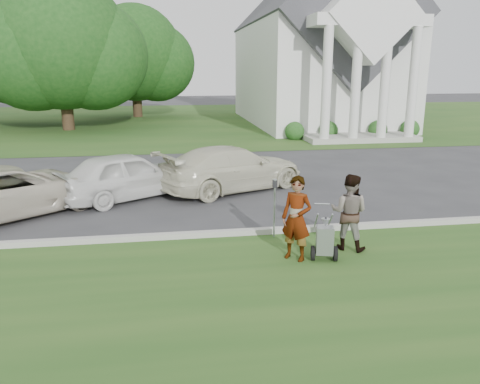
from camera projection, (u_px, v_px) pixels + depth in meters
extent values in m
plane|color=#333335|center=(243.00, 244.00, 10.78)|extent=(120.00, 120.00, 0.00)
cube|color=#224919|center=(272.00, 307.00, 7.92)|extent=(80.00, 7.00, 0.01)
cube|color=#224919|center=(188.00, 120.00, 36.57)|extent=(80.00, 30.00, 0.01)
cube|color=#9E9E93|center=(240.00, 233.00, 11.29)|extent=(80.00, 0.18, 0.15)
cube|color=white|center=(312.00, 74.00, 34.14)|extent=(9.00, 16.00, 7.00)
cube|color=#38383D|center=(314.00, 23.00, 33.25)|extent=(9.19, 17.00, 9.19)
cube|color=#9E9E93|center=(359.00, 138.00, 26.22)|extent=(6.20, 2.60, 0.30)
cylinder|color=white|center=(326.00, 86.00, 24.17)|extent=(0.50, 0.50, 6.00)
cylinder|color=white|center=(356.00, 86.00, 24.41)|extent=(0.50, 0.50, 6.00)
cylinder|color=white|center=(385.00, 86.00, 24.65)|extent=(0.50, 0.50, 6.00)
cylinder|color=white|center=(413.00, 86.00, 24.89)|extent=(0.50, 0.50, 6.00)
cube|color=white|center=(368.00, 21.00, 24.45)|extent=(6.20, 2.00, 0.60)
cube|color=white|center=(369.00, 15.00, 24.37)|extent=(5.09, 2.20, 5.09)
sphere|color=#1E4C19|center=(295.00, 131.00, 26.48)|extent=(1.10, 1.10, 1.10)
sphere|color=#1E4C19|center=(328.00, 131.00, 26.78)|extent=(1.10, 1.10, 1.10)
sphere|color=#1E4C19|center=(378.00, 130.00, 27.22)|extent=(1.10, 1.10, 1.10)
sphere|color=#1E4C19|center=(410.00, 129.00, 27.52)|extent=(1.10, 1.10, 1.10)
cylinder|color=#332316|center=(67.00, 105.00, 30.20)|extent=(0.76, 0.76, 3.20)
sphere|color=#164314|center=(61.00, 42.00, 29.19)|extent=(8.40, 8.40, 8.40)
sphere|color=#164314|center=(94.00, 56.00, 29.98)|extent=(6.89, 6.89, 6.89)
sphere|color=#164314|center=(32.00, 52.00, 28.82)|extent=(7.22, 7.22, 7.22)
sphere|color=#164314|center=(11.00, 49.00, 31.84)|extent=(7.54, 7.54, 7.54)
cylinder|color=#332316|center=(137.00, 98.00, 38.46)|extent=(0.76, 0.76, 3.00)
sphere|color=#164314|center=(134.00, 53.00, 37.54)|extent=(7.60, 7.60, 7.60)
sphere|color=#164314|center=(157.00, 63.00, 38.27)|extent=(6.23, 6.23, 6.23)
sphere|color=#164314|center=(115.00, 60.00, 37.17)|extent=(6.54, 6.54, 6.54)
cylinder|color=black|center=(313.00, 253.00, 9.82)|extent=(0.15, 0.33, 0.32)
cylinder|color=black|center=(335.00, 254.00, 9.78)|extent=(0.15, 0.33, 0.32)
cylinder|color=#2D2D33|center=(324.00, 253.00, 9.80)|extent=(0.53, 0.16, 0.04)
cube|color=#94989C|center=(325.00, 240.00, 9.72)|extent=(0.41, 0.36, 0.59)
cone|color=#94989C|center=(326.00, 223.00, 9.62)|extent=(0.22, 0.22, 0.17)
cylinder|color=#2D2D33|center=(326.00, 219.00, 9.60)|extent=(0.04, 0.04, 0.06)
cylinder|color=#94989C|center=(316.00, 220.00, 10.16)|extent=(0.21, 0.77, 0.56)
cylinder|color=#94989C|center=(330.00, 221.00, 10.14)|extent=(0.21, 0.77, 0.56)
cylinder|color=#94989C|center=(322.00, 204.00, 10.45)|extent=(0.34, 0.11, 0.03)
imported|color=#999999|center=(296.00, 219.00, 9.67)|extent=(0.77, 0.75, 1.79)
imported|color=#999999|center=(349.00, 213.00, 10.25)|extent=(1.04, 0.99, 1.70)
cylinder|color=#94989C|center=(274.00, 213.00, 11.04)|extent=(0.05, 0.05, 1.24)
cube|color=#2D2D33|center=(275.00, 184.00, 10.86)|extent=(0.10, 0.07, 0.19)
cylinder|color=#94989C|center=(275.00, 180.00, 10.84)|extent=(0.09, 0.09, 0.03)
imported|color=beige|center=(12.00, 191.00, 12.74)|extent=(5.29, 4.88, 1.38)
imported|color=white|center=(127.00, 175.00, 14.35)|extent=(4.58, 3.73, 1.47)
imported|color=beige|center=(232.00, 168.00, 15.39)|extent=(5.42, 4.00, 1.46)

